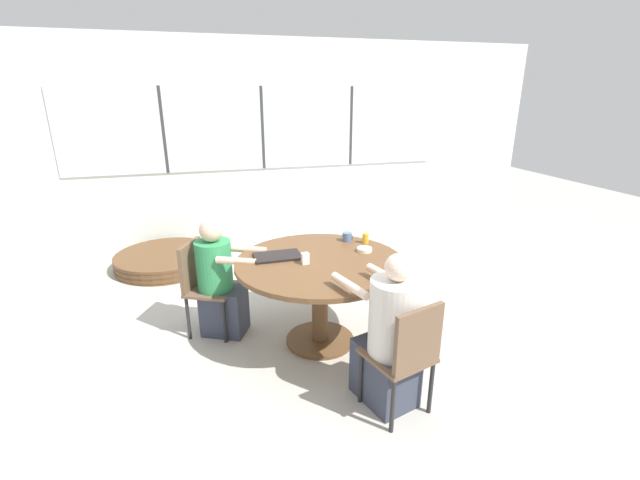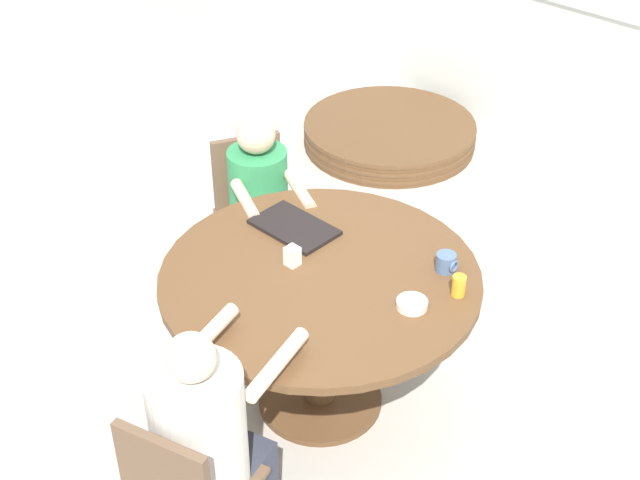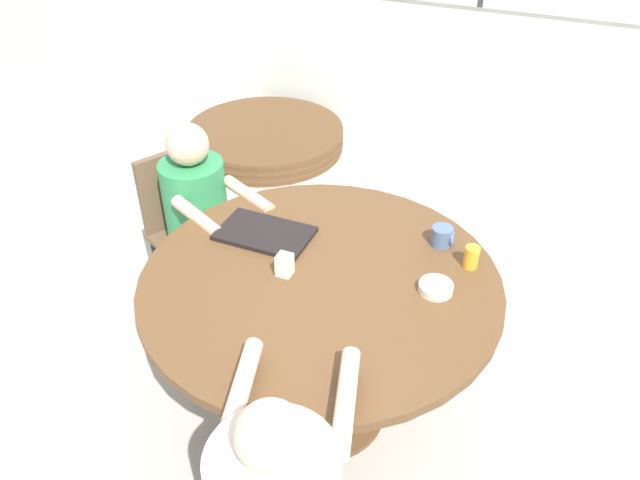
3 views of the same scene
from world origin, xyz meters
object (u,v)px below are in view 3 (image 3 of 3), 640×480
(chair_for_woman_green_shirt, at_px, (186,217))
(juice_glass, at_px, (471,257))
(coffee_mug, at_px, (442,236))
(folded_table_stack, at_px, (265,138))
(milk_carton_small, at_px, (285,265))
(person_woman_green_shirt, at_px, (203,235))
(bowl_white_shallow, at_px, (436,288))

(chair_for_woman_green_shirt, bearing_deg, juice_glass, 109.38)
(coffee_mug, xyz_separation_m, folded_table_stack, (-1.79, 1.80, -0.73))
(milk_carton_small, bearing_deg, person_woman_green_shirt, 147.20)
(milk_carton_small, relative_size, folded_table_stack, 0.07)
(person_woman_green_shirt, bearing_deg, chair_for_woman_green_shirt, -90.00)
(milk_carton_small, height_order, bowl_white_shallow, milk_carton_small)
(juice_glass, xyz_separation_m, bowl_white_shallow, (-0.09, -0.20, -0.03))
(chair_for_woman_green_shirt, bearing_deg, person_woman_green_shirt, 90.00)
(juice_glass, distance_m, milk_carton_small, 0.74)
(chair_for_woman_green_shirt, bearing_deg, milk_carton_small, 84.67)
(person_woman_green_shirt, relative_size, coffee_mug, 11.48)
(bowl_white_shallow, bearing_deg, folded_table_stack, 131.22)
(chair_for_woman_green_shirt, xyz_separation_m, bowl_white_shallow, (1.40, -0.38, 0.28))
(person_woman_green_shirt, xyz_separation_m, juice_glass, (1.34, -0.11, 0.34))
(milk_carton_small, bearing_deg, folded_table_stack, 119.64)
(chair_for_woman_green_shirt, relative_size, coffee_mug, 9.06)
(bowl_white_shallow, bearing_deg, chair_for_woman_green_shirt, 164.72)
(chair_for_woman_green_shirt, xyz_separation_m, folded_table_stack, (-0.44, 1.72, -0.42))
(juice_glass, bearing_deg, person_woman_green_shirt, 175.36)
(folded_table_stack, bearing_deg, milk_carton_small, -60.36)
(bowl_white_shallow, bearing_deg, milk_carton_small, -167.05)
(chair_for_woman_green_shirt, distance_m, person_woman_green_shirt, 0.17)
(person_woman_green_shirt, distance_m, folded_table_stack, 1.93)
(chair_for_woman_green_shirt, xyz_separation_m, coffee_mug, (1.35, -0.08, 0.31))
(chair_for_woman_green_shirt, bearing_deg, folded_table_stack, -139.36)
(coffee_mug, bearing_deg, folded_table_stack, 134.82)
(person_woman_green_shirt, xyz_separation_m, milk_carton_small, (0.68, -0.44, 0.33))
(chair_for_woman_green_shirt, xyz_separation_m, person_woman_green_shirt, (0.15, -0.07, -0.02))
(juice_glass, bearing_deg, folded_table_stack, 135.42)
(coffee_mug, distance_m, juice_glass, 0.17)
(juice_glass, distance_m, bowl_white_shallow, 0.22)
(person_woman_green_shirt, distance_m, coffee_mug, 1.25)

